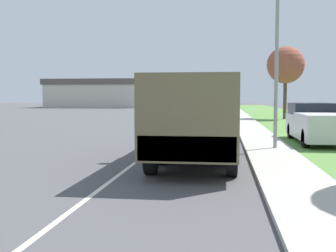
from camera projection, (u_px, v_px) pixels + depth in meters
name	position (u px, v px, depth m)	size (l,w,h in m)	color
ground_plane	(194.00, 118.00, 39.93)	(180.00, 180.00, 0.00)	#4C4C4F
lane_centre_stripe	(194.00, 118.00, 39.93)	(0.12, 120.00, 0.00)	silver
sidewalk_right	(242.00, 118.00, 39.34)	(1.80, 120.00, 0.12)	#ADAAA3
grass_strip_right	(290.00, 119.00, 38.77)	(7.00, 120.00, 0.02)	#56843D
military_truck	(197.00, 114.00, 13.50)	(2.44, 7.82, 2.65)	#545B3D
car_nearest_ahead	(211.00, 119.00, 25.48)	(1.75, 4.00, 1.54)	silver
car_second_ahead	(174.00, 110.00, 41.20)	(1.87, 4.65, 1.72)	tan
pickup_truck	(317.00, 123.00, 19.01)	(2.05, 5.78, 1.76)	silver
lamp_post	(272.00, 28.00, 15.94)	(1.69, 0.24, 7.72)	gray
tree_far_right	(286.00, 65.00, 38.26)	(3.38, 3.38, 6.62)	#4C3D2D
building_distant	(97.00, 93.00, 79.45)	(18.30, 9.36, 5.25)	beige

